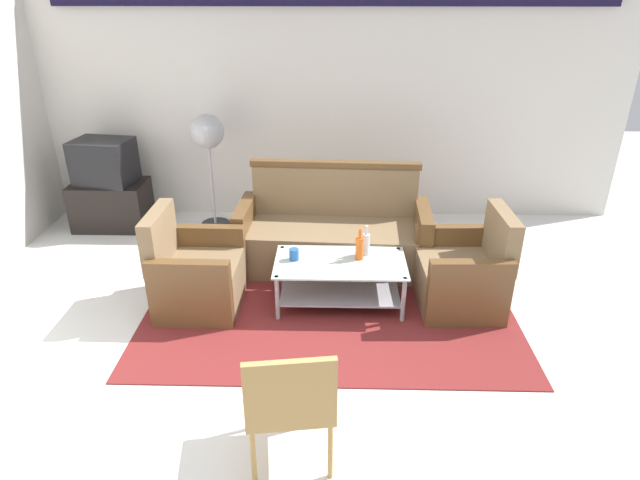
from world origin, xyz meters
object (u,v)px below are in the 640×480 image
(bottle_clear, at_px, (366,244))
(pedestal_fan, at_px, (208,138))
(cup, at_px, (294,254))
(armchair_right, at_px, (463,275))
(bottle_orange, at_px, (360,248))
(couch, at_px, (333,235))
(wicker_chair, at_px, (290,398))
(tv_stand, at_px, (112,205))
(coffee_table, at_px, (340,276))
(armchair_left, at_px, (196,275))
(television, at_px, (104,162))

(bottle_clear, relative_size, pedestal_fan, 0.21)
(bottle_clear, distance_m, cup, 0.62)
(armchair_right, bearing_deg, bottle_orange, 86.46)
(couch, xyz_separation_m, bottle_clear, (0.28, -0.59, 0.20))
(pedestal_fan, bearing_deg, armchair_right, -33.13)
(bottle_clear, bearing_deg, wicker_chair, -105.26)
(cup, bearing_deg, tv_stand, 144.40)
(coffee_table, xyz_separation_m, bottle_clear, (0.22, 0.14, 0.24))
(armchair_left, height_order, television, television)
(couch, height_order, armchair_right, couch)
(couch, relative_size, wicker_chair, 2.18)
(wicker_chair, bearing_deg, armchair_right, 44.91)
(coffee_table, distance_m, tv_stand, 2.99)
(tv_stand, distance_m, pedestal_fan, 1.37)
(television, bearing_deg, coffee_table, 156.63)
(armchair_right, distance_m, bottle_clear, 0.86)
(bottle_orange, distance_m, tv_stand, 3.11)
(pedestal_fan, bearing_deg, bottle_orange, -45.04)
(armchair_left, distance_m, wicker_chair, 1.94)
(couch, distance_m, armchair_left, 1.38)
(armchair_right, distance_m, pedestal_fan, 3.01)
(bottle_orange, height_order, cup, bottle_orange)
(armchair_right, distance_m, tv_stand, 3.91)
(cup, distance_m, tv_stand, 2.66)
(bottle_orange, distance_m, wicker_chair, 1.84)
(couch, height_order, coffee_table, couch)
(coffee_table, bearing_deg, pedestal_fan, 130.91)
(tv_stand, xyz_separation_m, wicker_chair, (2.26, -3.30, 0.23))
(armchair_right, distance_m, bottle_orange, 0.91)
(bottle_orange, xyz_separation_m, bottle_clear, (0.06, 0.08, -0.00))
(armchair_left, distance_m, armchair_right, 2.26)
(television, bearing_deg, bottle_orange, 159.04)
(cup, distance_m, pedestal_fan, 1.97)
(cup, relative_size, tv_stand, 0.12)
(pedestal_fan, bearing_deg, coffee_table, -49.09)
(armchair_left, bearing_deg, pedestal_fan, -172.66)
(armchair_right, height_order, pedestal_fan, pedestal_fan)
(armchair_left, height_order, tv_stand, armchair_left)
(armchair_right, relative_size, bottle_clear, 3.14)
(wicker_chair, bearing_deg, pedestal_fan, 100.56)
(armchair_right, distance_m, television, 3.94)
(television, relative_size, wicker_chair, 0.78)
(armchair_right, height_order, television, television)
(tv_stand, bearing_deg, armchair_left, -50.43)
(armchair_right, bearing_deg, armchair_left, 89.95)
(bottle_orange, bearing_deg, armchair_right, -1.93)
(couch, bearing_deg, armchair_right, 150.39)
(armchair_left, relative_size, coffee_table, 0.77)
(bottle_clear, bearing_deg, television, 152.52)
(cup, bearing_deg, bottle_orange, 2.97)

